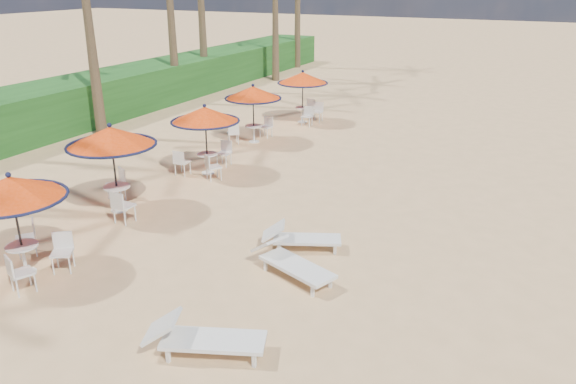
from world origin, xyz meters
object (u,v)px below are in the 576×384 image
at_px(station_1, 112,145).
at_px(station_3, 253,98).
at_px(lounger_mid, 290,261).
at_px(station_2, 205,123).
at_px(station_0, 15,200).
at_px(station_4, 304,84).
at_px(lounger_near, 201,337).
at_px(lounger_far, 299,237).

bearing_deg(station_1, station_3, 90.54).
bearing_deg(lounger_mid, station_2, 159.00).
relative_size(station_1, station_3, 1.09).
distance_m(station_0, station_4, 14.37).
bearing_deg(lounger_near, lounger_mid, 65.58).
xyz_separation_m(station_4, lounger_far, (4.89, -10.87, -1.31)).
relative_size(station_3, lounger_near, 1.06).
height_order(station_2, lounger_near, station_2).
bearing_deg(station_2, station_0, -88.30).
xyz_separation_m(station_1, lounger_far, (5.23, 0.07, -1.52)).
xyz_separation_m(station_0, lounger_near, (4.80, -0.65, -1.30)).
distance_m(station_1, station_3, 7.34).
bearing_deg(station_2, lounger_near, -56.77).
height_order(station_3, station_4, station_4).
relative_size(station_1, lounger_far, 1.28).
relative_size(station_4, lounger_far, 1.19).
relative_size(station_3, station_4, 0.99).
xyz_separation_m(station_0, station_3, (-0.69, 10.76, 0.03)).
height_order(lounger_mid, lounger_far, lounger_mid).
bearing_deg(lounger_far, station_4, 90.63).
bearing_deg(lounger_near, station_3, 94.30).
bearing_deg(station_0, lounger_mid, 25.17).
relative_size(station_3, lounger_mid, 1.05).
distance_m(station_3, lounger_mid, 10.24).
bearing_deg(lounger_far, lounger_near, -110.94).
distance_m(station_0, station_1, 3.49).
distance_m(station_3, station_4, 3.63).
height_order(lounger_near, lounger_mid, lounger_mid).
bearing_deg(station_4, lounger_near, -71.31).
relative_size(station_0, lounger_mid, 1.08).
bearing_deg(station_4, lounger_mid, -66.48).
distance_m(station_4, lounger_near, 15.91).
bearing_deg(station_0, station_4, 91.11).
distance_m(station_1, lounger_mid, 5.88).
height_order(station_3, lounger_far, station_3).
distance_m(lounger_near, lounger_far, 4.15).
distance_m(lounger_near, lounger_mid, 2.99).
xyz_separation_m(lounger_near, lounger_far, (-0.19, 4.15, -0.03)).
relative_size(station_0, station_4, 1.01).
relative_size(station_3, lounger_far, 1.18).
bearing_deg(lounger_mid, station_3, 144.89).
height_order(station_0, lounger_mid, station_0).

